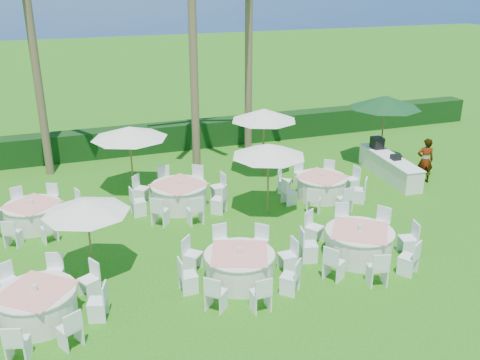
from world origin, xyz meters
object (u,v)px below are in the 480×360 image
(banquet_table_c, at_px, (359,243))
(buffet_table, at_px, (389,166))
(umbrella_green, at_px, (385,102))
(banquet_table_f, at_px, (321,186))
(umbrella_a, at_px, (86,206))
(banquet_table_e, at_px, (179,195))
(umbrella_b, at_px, (269,150))
(banquet_table_d, at_px, (33,215))
(umbrella_c, at_px, (129,132))
(banquet_table_a, at_px, (38,305))
(banquet_table_b, at_px, (240,266))
(umbrella_d, at_px, (264,115))
(staff_person, at_px, (425,160))

(banquet_table_c, bearing_deg, buffet_table, 49.03)
(umbrella_green, bearing_deg, banquet_table_f, -149.06)
(banquet_table_c, xyz_separation_m, umbrella_a, (-7.33, 1.55, 1.60))
(banquet_table_e, height_order, umbrella_b, umbrella_b)
(banquet_table_d, height_order, umbrella_c, umbrella_c)
(banquet_table_f, height_order, umbrella_c, umbrella_c)
(banquet_table_a, distance_m, banquet_table_e, 7.08)
(banquet_table_e, height_order, buffet_table, buffet_table)
(banquet_table_d, relative_size, umbrella_a, 1.34)
(banquet_table_b, xyz_separation_m, umbrella_d, (3.60, 7.31, 2.06))
(banquet_table_e, height_order, umbrella_green, umbrella_green)
(umbrella_a, relative_size, umbrella_b, 0.92)
(banquet_table_a, distance_m, banquet_table_b, 5.07)
(umbrella_c, height_order, umbrella_d, umbrella_d)
(umbrella_b, bearing_deg, umbrella_green, 25.38)
(buffet_table, bearing_deg, umbrella_b, -165.17)
(banquet_table_a, bearing_deg, banquet_table_b, 0.73)
(banquet_table_f, bearing_deg, banquet_table_c, -103.71)
(umbrella_b, xyz_separation_m, umbrella_d, (1.26, 3.55, 0.23))
(banquet_table_b, distance_m, buffet_table, 9.81)
(banquet_table_a, relative_size, banquet_table_b, 0.98)
(umbrella_c, bearing_deg, banquet_table_c, -53.39)
(umbrella_d, xyz_separation_m, staff_person, (5.61, -2.91, -1.60))
(banquet_table_e, height_order, umbrella_c, umbrella_c)
(umbrella_d, height_order, staff_person, umbrella_d)
(banquet_table_a, relative_size, umbrella_d, 1.17)
(banquet_table_d, xyz_separation_m, umbrella_d, (8.80, 2.00, 2.08))
(banquet_table_f, distance_m, umbrella_a, 8.98)
(banquet_table_d, height_order, umbrella_d, umbrella_d)
(banquet_table_f, height_order, buffet_table, buffet_table)
(banquet_table_c, distance_m, umbrella_b, 4.33)
(umbrella_c, bearing_deg, umbrella_a, -109.37)
(banquet_table_f, height_order, umbrella_d, umbrella_d)
(umbrella_a, bearing_deg, staff_person, 12.27)
(umbrella_c, bearing_deg, umbrella_d, 0.64)
(banquet_table_f, height_order, umbrella_b, umbrella_b)
(umbrella_c, relative_size, umbrella_d, 1.02)
(banquet_table_b, relative_size, banquet_table_c, 0.96)
(banquet_table_d, distance_m, umbrella_a, 4.33)
(umbrella_green, distance_m, buffet_table, 2.77)
(umbrella_d, xyz_separation_m, umbrella_green, (5.23, -0.47, 0.21))
(umbrella_a, xyz_separation_m, buffet_table, (11.91, 3.72, -1.58))
(banquet_table_b, relative_size, buffet_table, 0.86)
(banquet_table_b, relative_size, staff_person, 1.84)
(umbrella_b, distance_m, umbrella_green, 7.19)
(banquet_table_d, bearing_deg, banquet_table_c, -30.66)
(banquet_table_e, xyz_separation_m, staff_person, (9.60, -0.84, 0.44))
(banquet_table_d, distance_m, umbrella_b, 7.92)
(umbrella_c, bearing_deg, staff_person, -14.66)
(umbrella_a, xyz_separation_m, umbrella_green, (12.50, 5.24, 0.65))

